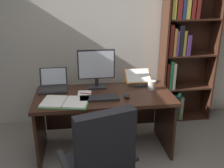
{
  "coord_description": "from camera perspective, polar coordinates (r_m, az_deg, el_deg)",
  "views": [
    {
      "loc": [
        -0.41,
        -1.49,
        1.85
      ],
      "look_at": [
        -0.05,
        1.08,
        0.87
      ],
      "focal_mm": 40.77,
      "sensor_mm": 36.0,
      "label": 1
    }
  ],
  "objects": [
    {
      "name": "wall_back",
      "position": [
        3.59,
        -1.32,
        11.54
      ],
      "size": [
        5.11,
        0.12,
        2.56
      ],
      "primitive_type": "cube",
      "color": "beige",
      "rests_on": "ground"
    },
    {
      "name": "desk",
      "position": [
        3.02,
        -1.92,
        -5.32
      ],
      "size": [
        1.54,
        0.71,
        0.73
      ],
      "color": "#381E14",
      "rests_on": "ground"
    },
    {
      "name": "bookshelf",
      "position": [
        3.7,
        15.52,
        7.02
      ],
      "size": [
        0.75,
        0.29,
        1.96
      ],
      "color": "#381E14",
      "rests_on": "ground"
    },
    {
      "name": "monitor",
      "position": [
        3.0,
        -3.52,
        3.38
      ],
      "size": [
        0.44,
        0.16,
        0.46
      ],
      "color": "#232326",
      "rests_on": "desk"
    },
    {
      "name": "laptop",
      "position": [
        3.07,
        -12.99,
        -0.28
      ],
      "size": [
        0.32,
        0.29,
        0.23
      ],
      "color": "#232326",
      "rests_on": "desk"
    },
    {
      "name": "keyboard",
      "position": [
        2.74,
        -2.82,
        -3.18
      ],
      "size": [
        0.42,
        0.15,
        0.02
      ],
      "primitive_type": "cube",
      "color": "#232326",
      "rests_on": "desk"
    },
    {
      "name": "computer_mouse",
      "position": [
        2.78,
        3.36,
        -2.68
      ],
      "size": [
        0.06,
        0.1,
        0.04
      ],
      "primitive_type": "ellipsoid",
      "color": "#232326",
      "rests_on": "desk"
    },
    {
      "name": "reading_stand_with_book",
      "position": [
        3.18,
        5.91,
        1.5
      ],
      "size": [
        0.32,
        0.28,
        0.16
      ],
      "color": "#232326",
      "rests_on": "desk"
    },
    {
      "name": "open_binder",
      "position": [
        2.69,
        -10.48,
        -4.0
      ],
      "size": [
        0.54,
        0.4,
        0.02
      ],
      "rotation": [
        0.0,
        0.0,
        -0.21
      ],
      "color": "green",
      "rests_on": "desk"
    },
    {
      "name": "notepad",
      "position": [
        2.87,
        -6.22,
        -2.32
      ],
      "size": [
        0.17,
        0.22,
        0.01
      ],
      "primitive_type": "cube",
      "rotation": [
        0.0,
        0.0,
        -0.09
      ],
      "color": "white",
      "rests_on": "desk"
    },
    {
      "name": "pen",
      "position": [
        2.86,
        -5.83,
        -2.13
      ],
      "size": [
        0.13,
        0.06,
        0.01
      ],
      "primitive_type": "cylinder",
      "rotation": [
        0.0,
        1.57,
        -0.39
      ],
      "color": "maroon",
      "rests_on": "notepad"
    },
    {
      "name": "coffee_mug",
      "position": [
        3.02,
        8.91,
        -0.25
      ],
      "size": [
        0.09,
        0.09,
        0.11
      ],
      "primitive_type": "cylinder",
      "color": "silver",
      "rests_on": "desk"
    }
  ]
}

